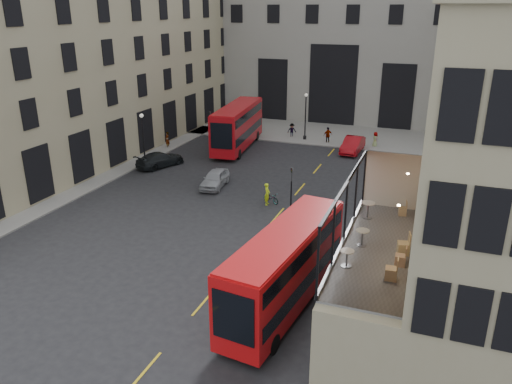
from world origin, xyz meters
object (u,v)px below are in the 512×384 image
(pedestrian_c, at_px, (328,135))
(cafe_table_far, at_px, (368,208))
(pedestrian_e, at_px, (167,140))
(bicycle, at_px, (271,198))
(street_lamp_a, at_px, (144,145))
(cafe_chair_a, at_px, (392,273))
(cyclist, at_px, (267,194))
(bus_far, at_px, (238,124))
(street_lamp_b, at_px, (305,119))
(pedestrian_a, at_px, (215,138))
(car_b, at_px, (353,145))
(car_a, at_px, (215,179))
(cafe_table_near, at_px, (347,256))
(traffic_light_near, at_px, (291,186))
(traffic_light_far, at_px, (210,124))
(pedestrian_d, at_px, (375,139))
(cafe_chair_c, at_px, (404,247))
(cafe_chair_b, at_px, (401,260))
(bus_near, at_px, (286,265))
(cafe_chair_d, at_px, (403,211))
(cafe_table_mid, at_px, (362,235))
(car_c, at_px, (160,159))
(pedestrian_b, at_px, (292,131))

(pedestrian_c, relative_size, cafe_table_far, 2.23)
(pedestrian_e, bearing_deg, bicycle, 48.96)
(street_lamp_a, bearing_deg, cafe_chair_a, -40.18)
(cyclist, bearing_deg, bus_far, 24.81)
(street_lamp_b, distance_m, pedestrian_a, 10.47)
(street_lamp_b, height_order, car_b, street_lamp_b)
(car_a, bearing_deg, street_lamp_a, 160.07)
(pedestrian_e, xyz_separation_m, cafe_table_near, (24.53, -27.67, 4.18))
(traffic_light_near, distance_m, traffic_light_far, 21.26)
(pedestrian_d, bearing_deg, cafe_chair_a, 152.43)
(bus_far, bearing_deg, cafe_chair_c, -55.63)
(traffic_light_near, xyz_separation_m, cafe_table_near, (6.53, -14.16, 2.65))
(street_lamp_a, bearing_deg, traffic_light_far, 78.69)
(traffic_light_near, height_order, pedestrian_e, traffic_light_near)
(street_lamp_b, height_order, car_a, street_lamp_b)
(traffic_light_near, distance_m, car_b, 18.90)
(traffic_light_near, relative_size, cafe_chair_b, 4.40)
(street_lamp_b, bearing_deg, cafe_chair_a, -69.96)
(bus_far, distance_m, cafe_table_near, 35.05)
(bus_near, bearing_deg, cafe_chair_b, -22.67)
(street_lamp_b, xyz_separation_m, pedestrian_d, (7.94, -0.16, -1.56))
(car_b, bearing_deg, pedestrian_a, -166.86)
(cafe_chair_d, bearing_deg, pedestrian_d, 99.91)
(cafe_chair_d, bearing_deg, cafe_chair_a, -88.38)
(pedestrian_e, xyz_separation_m, cafe_chair_d, (26.14, -21.43, 3.94))
(bus_far, bearing_deg, traffic_light_far, -176.77)
(cafe_table_mid, bearing_deg, cafe_table_far, 94.42)
(cafe_chair_b, bearing_deg, car_a, 133.52)
(bus_near, bearing_deg, cafe_table_far, 30.74)
(car_c, height_order, pedestrian_a, pedestrian_a)
(cafe_table_far, bearing_deg, cafe_table_near, -90.30)
(pedestrian_c, bearing_deg, cafe_chair_d, 72.41)
(cafe_table_mid, relative_size, cafe_chair_a, 0.81)
(cafe_table_near, bearing_deg, cafe_chair_b, 23.06)
(car_b, height_order, pedestrian_b, pedestrian_b)
(bus_far, height_order, cyclist, bus_far)
(bus_near, bearing_deg, cafe_table_mid, -15.73)
(pedestrian_b, bearing_deg, bus_near, -102.52)
(pedestrian_a, distance_m, pedestrian_e, 5.17)
(car_c, relative_size, cafe_chair_b, 5.67)
(street_lamp_b, relative_size, pedestrian_e, 2.98)
(cafe_chair_c, bearing_deg, car_c, 140.51)
(cafe_chair_d, bearing_deg, bicycle, 135.62)
(street_lamp_a, height_order, car_c, street_lamp_a)
(pedestrian_c, distance_m, cafe_table_far, 31.97)
(pedestrian_b, xyz_separation_m, pedestrian_c, (4.51, -1.07, 0.08))
(street_lamp_a, height_order, street_lamp_b, same)
(pedestrian_b, height_order, cafe_chair_d, cafe_chair_d)
(traffic_light_far, xyz_separation_m, street_lamp_a, (-2.00, -10.00, -0.03))
(traffic_light_near, height_order, street_lamp_a, street_lamp_a)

